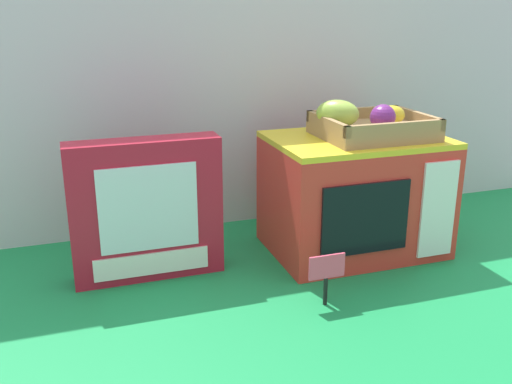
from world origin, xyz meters
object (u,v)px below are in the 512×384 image
Objects in this scene: price_sign at (327,272)px; food_groups_crate at (369,125)px; toy_microwave at (354,194)px; cookie_set_box at (146,210)px.

food_groups_crate is at bearing 47.78° from price_sign.
toy_microwave is 0.46m from cookie_set_box.
price_sign is (-0.17, -0.22, -0.06)m from toy_microwave.
price_sign is at bearing -38.48° from cookie_set_box.
price_sign is at bearing -132.22° from food_groups_crate.
cookie_set_box is (-0.46, 0.01, 0.01)m from toy_microwave.
food_groups_crate reaches higher than toy_microwave.
toy_microwave is at bearing 52.31° from price_sign.
cookie_set_box is (-0.48, 0.02, -0.14)m from food_groups_crate.
food_groups_crate is at bearing -2.31° from cookie_set_box.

